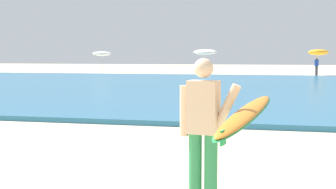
{
  "coord_description": "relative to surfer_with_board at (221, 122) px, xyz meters",
  "views": [
    {
      "loc": [
        2.21,
        -5.91,
        1.77
      ],
      "look_at": [
        0.37,
        1.85,
        1.1
      ],
      "focal_mm": 50.85,
      "sensor_mm": 36.0,
      "label": 1
    }
  ],
  "objects": [
    {
      "name": "sea",
      "position": [
        -1.58,
        20.06,
        -0.95
      ],
      "size": [
        120.0,
        28.0,
        0.14
      ],
      "primitive_type": "cube",
      "color": "teal",
      "rests_on": "ground"
    },
    {
      "name": "beach_umbrella_0",
      "position": [
        -15.39,
        36.03,
        0.85
      ],
      "size": [
        1.71,
        1.72,
        2.09
      ],
      "color": "beige",
      "rests_on": "ground"
    },
    {
      "name": "beach_umbrella_1",
      "position": [
        -5.74,
        35.69,
        0.98
      ],
      "size": [
        2.03,
        2.06,
        2.32
      ],
      "color": "beige",
      "rests_on": "ground"
    },
    {
      "name": "beachgoer_near_row_left",
      "position": [
        3.49,
        35.28,
        -0.18
      ],
      "size": [
        0.32,
        0.2,
        1.58
      ],
      "color": "#383842",
      "rests_on": "ground"
    },
    {
      "name": "beach_umbrella_2",
      "position": [
        3.8,
        37.91,
        0.96
      ],
      "size": [
        1.72,
        1.75,
        2.3
      ],
      "color": "beige",
      "rests_on": "ground"
    },
    {
      "name": "ground_plane",
      "position": [
        -1.58,
        0.69,
        -1.02
      ],
      "size": [
        160.0,
        160.0,
        0.0
      ],
      "primitive_type": "plane",
      "color": "beige"
    },
    {
      "name": "surfer_with_board",
      "position": [
        0.0,
        0.0,
        0.0
      ],
      "size": [
        1.08,
        2.37,
        1.73
      ],
      "color": "#338E56",
      "rests_on": "ground"
    }
  ]
}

